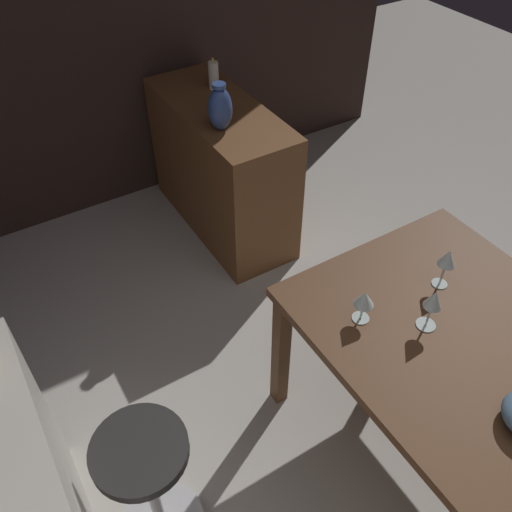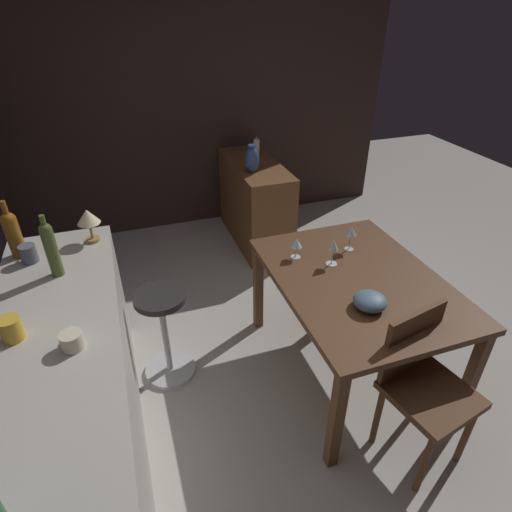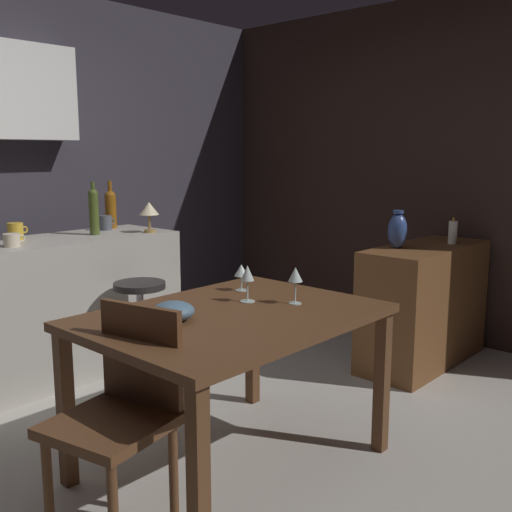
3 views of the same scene
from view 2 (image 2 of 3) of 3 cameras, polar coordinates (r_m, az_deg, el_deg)
ground_plane at (r=2.97m, az=7.61°, el=-15.76°), size 9.00×9.00×0.00m
wall_side_right at (r=4.43m, az=-10.20°, el=20.09°), size 0.10×4.40×2.60m
dining_table at (r=2.64m, az=13.49°, el=-4.37°), size 1.29×0.95×0.74m
kitchen_counter at (r=2.37m, az=-23.62°, el=-18.71°), size 2.10×0.60×0.90m
sideboard_cabinet at (r=4.23m, az=-0.13°, el=7.26°), size 1.10×0.44×0.82m
chair_near_window at (r=2.40m, az=21.62°, el=-15.60°), size 0.47×0.47×0.88m
bar_stool at (r=2.78m, az=-12.23°, el=-10.13°), size 0.34×0.34×0.65m
wine_glass_left at (r=2.79m, az=12.78°, el=3.24°), size 0.07×0.07×0.18m
wine_glass_right at (r=2.67m, az=5.49°, el=1.68°), size 0.07×0.07×0.14m
wine_glass_center at (r=2.62m, az=10.45°, el=1.31°), size 0.07×0.07×0.18m
fruit_bowl at (r=2.35m, az=15.18°, el=-5.93°), size 0.18×0.18×0.08m
wine_bottle_olive at (r=2.42m, az=-26.07°, el=1.05°), size 0.07×0.07×0.35m
wine_bottle_amber at (r=2.71m, az=-30.10°, el=2.78°), size 0.08×0.08×0.34m
cup_slate at (r=2.67m, az=-28.46°, el=0.29°), size 0.12×0.09×0.10m
cup_cream at (r=1.97m, az=-23.70°, el=-10.44°), size 0.13×0.10×0.08m
cup_mustard at (r=2.13m, az=-30.28°, el=-8.52°), size 0.13×0.09×0.11m
counter_lamp at (r=2.69m, az=-21.82°, el=4.76°), size 0.13×0.13×0.21m
pillar_candle_tall at (r=4.26m, az=0.06°, el=14.51°), size 0.06×0.06×0.18m
vase_ceramic_blue at (r=3.81m, az=-0.54°, el=12.96°), size 0.13×0.13×0.25m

